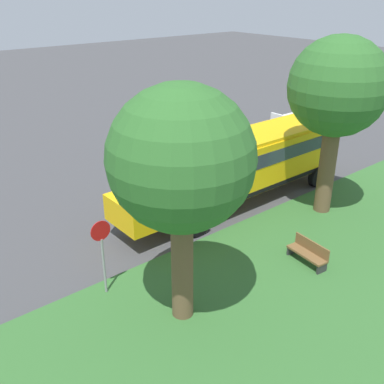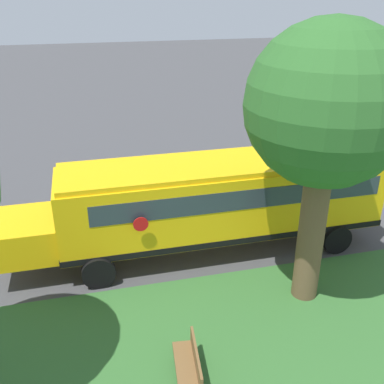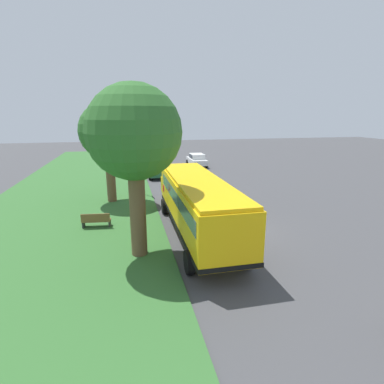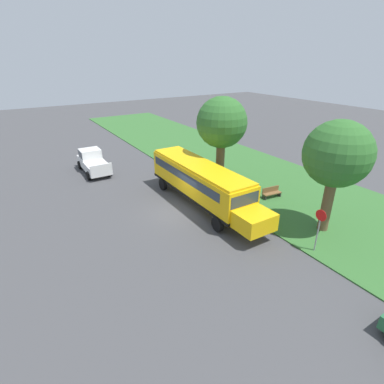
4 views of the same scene
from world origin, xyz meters
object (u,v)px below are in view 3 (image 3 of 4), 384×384
at_px(stop_sign, 144,174).
at_px(oak_tree_beside_bus, 134,135).
at_px(car_white_middle, 197,159).
at_px(oak_tree_roadside_mid, 109,133).
at_px(school_bus, 197,201).
at_px(car_green_nearest, 157,169).
at_px(park_bench, 96,220).

bearing_deg(stop_sign, oak_tree_beside_bus, -94.90).
relative_size(car_white_middle, oak_tree_beside_bus, 0.57).
bearing_deg(car_white_middle, oak_tree_roadside_mid, -124.64).
relative_size(school_bus, oak_tree_roadside_mid, 1.72).
distance_m(car_green_nearest, oak_tree_beside_bus, 18.66).
bearing_deg(oak_tree_beside_bus, car_green_nearest, 81.36).
bearing_deg(car_green_nearest, oak_tree_roadside_mid, -116.10).
xyz_separation_m(oak_tree_roadside_mid, park_bench, (-0.78, -5.25, -4.60)).
relative_size(car_green_nearest, park_bench, 2.67).
relative_size(oak_tree_beside_bus, oak_tree_roadside_mid, 1.06).
xyz_separation_m(car_green_nearest, car_white_middle, (5.60, 5.62, 0.00)).
distance_m(stop_sign, park_bench, 7.43).
height_order(car_green_nearest, car_white_middle, same).
xyz_separation_m(school_bus, oak_tree_beside_bus, (-3.15, -1.92, 3.60)).
xyz_separation_m(car_green_nearest, oak_tree_roadside_mid, (-4.19, -8.55, 4.20)).
bearing_deg(school_bus, car_white_middle, 76.52).
height_order(car_white_middle, oak_tree_roadside_mid, oak_tree_roadside_mid).
bearing_deg(park_bench, school_bus, -21.62).
height_order(school_bus, oak_tree_beside_bus, oak_tree_beside_bus).
height_order(oak_tree_beside_bus, stop_sign, oak_tree_beside_bus).
distance_m(car_white_middle, park_bench, 22.12).
relative_size(oak_tree_roadside_mid, stop_sign, 2.64).
relative_size(car_green_nearest, car_white_middle, 1.00).
distance_m(car_green_nearest, stop_sign, 7.47).
xyz_separation_m(car_white_middle, stop_sign, (-7.40, -12.82, 0.86)).
height_order(car_green_nearest, stop_sign, stop_sign).
distance_m(oak_tree_roadside_mid, stop_sign, 4.32).
bearing_deg(school_bus, stop_sign, 104.32).
height_order(car_white_middle, oak_tree_beside_bus, oak_tree_beside_bus).
height_order(car_white_middle, stop_sign, stop_sign).
distance_m(car_green_nearest, park_bench, 14.68).
xyz_separation_m(school_bus, park_bench, (-5.41, 2.14, -1.45)).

